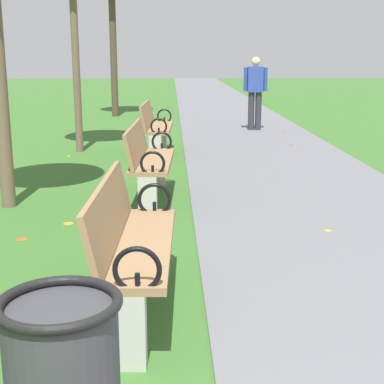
# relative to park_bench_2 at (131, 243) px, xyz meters

# --- Properties ---
(paved_walkway) EXTENTS (2.83, 44.00, 0.02)m
(paved_walkway) POSITION_rel_park_bench_2_xyz_m (1.92, 14.75, -0.48)
(paved_walkway) COLOR slate
(paved_walkway) RESTS_ON ground
(park_bench_2) EXTENTS (0.52, 1.61, 0.90)m
(park_bench_2) POSITION_rel_park_bench_2_xyz_m (0.00, 0.00, 0.00)
(park_bench_2) COLOR #93704C
(park_bench_2) RESTS_ON ground
(park_bench_3) EXTENTS (0.55, 1.62, 0.90)m
(park_bench_3) POSITION_rel_park_bench_2_xyz_m (0.00, 3.05, 0.00)
(park_bench_3) COLOR #93704C
(park_bench_3) RESTS_ON ground
(park_bench_4) EXTENTS (0.55, 1.62, 0.90)m
(park_bench_4) POSITION_rel_park_bench_2_xyz_m (0.00, 6.19, 0.00)
(park_bench_4) COLOR #93704C
(park_bench_4) RESTS_ON ground
(pedestrian_walking) EXTENTS (0.53, 0.25, 1.62)m
(pedestrian_walking) POSITION_rel_park_bench_2_xyz_m (2.17, 9.30, 0.44)
(pedestrian_walking) COLOR #2D2D38
(pedestrian_walking) RESTS_ON paved_walkway
(scattered_leaves) EXTENTS (4.74, 13.90, 0.02)m
(scattered_leaves) POSITION_rel_park_bench_2_xyz_m (0.39, 0.79, -0.47)
(scattered_leaves) COLOR gold
(scattered_leaves) RESTS_ON ground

